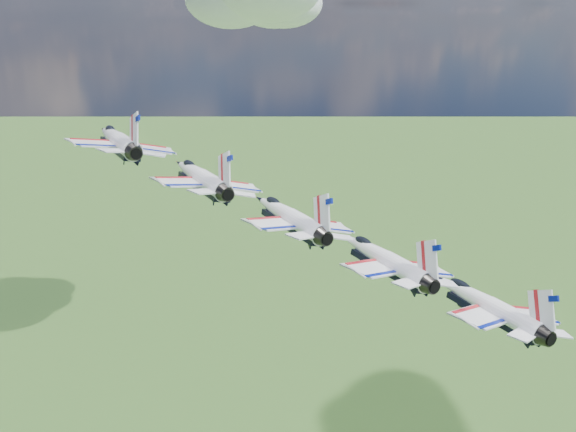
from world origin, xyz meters
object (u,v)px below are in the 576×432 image
object	(u,v)px
jet_3	(383,258)
jet_4	(485,304)
jet_2	(288,216)
jet_0	(117,140)
jet_1	(200,177)

from	to	relation	value
jet_3	jet_4	distance (m)	11.49
jet_2	jet_3	distance (m)	11.49
jet_0	jet_1	size ratio (longest dim) A/B	1.00
jet_1	jet_3	size ratio (longest dim) A/B	1.00
jet_0	jet_2	distance (m)	22.98
jet_2	jet_1	bearing A→B (deg)	131.51
jet_3	jet_4	size ratio (longest dim) A/B	1.00
jet_0	jet_1	world-z (taller)	jet_0
jet_1	jet_0	bearing A→B (deg)	131.51
jet_2	jet_0	bearing A→B (deg)	131.51
jet_0	jet_3	xyz separation A→B (m)	(25.01, -21.24, -10.56)
jet_0	jet_2	bearing A→B (deg)	-48.49
jet_0	jet_4	xyz separation A→B (m)	(33.35, -28.32, -14.08)
jet_1	jet_2	world-z (taller)	jet_1
jet_3	jet_0	bearing A→B (deg)	131.51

